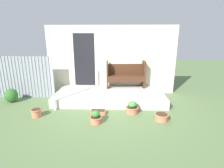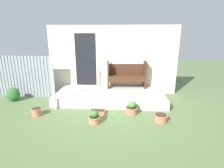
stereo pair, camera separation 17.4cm
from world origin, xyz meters
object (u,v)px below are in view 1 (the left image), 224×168
(flower_pot_far_right, at_px, (161,117))
(bench, at_px, (125,74))
(flower_pot_right, at_px, (132,108))
(planter_box_rect, at_px, (98,112))
(support_post, at_px, (52,72))
(flower_pot_left, at_px, (36,113))
(shrub_by_fence, at_px, (11,95))
(flower_pot_middle, at_px, (96,118))

(flower_pot_far_right, bearing_deg, bench, 113.63)
(flower_pot_right, bearing_deg, planter_box_rect, -173.73)
(support_post, distance_m, planter_box_rect, 1.80)
(flower_pot_left, xyz_separation_m, shrub_by_fence, (-1.36, 1.07, 0.12))
(flower_pot_right, xyz_separation_m, flower_pot_far_right, (0.77, -0.43, -0.06))
(bench, xyz_separation_m, flower_pot_middle, (-0.84, -2.33, -0.67))
(flower_pot_right, height_order, planter_box_rect, flower_pot_right)
(support_post, xyz_separation_m, shrub_by_fence, (-1.74, 0.60, -0.97))
(support_post, height_order, bench, support_post)
(support_post, height_order, flower_pot_left, support_post)
(flower_pot_middle, distance_m, planter_box_rect, 0.56)
(flower_pot_left, distance_m, flower_pot_right, 2.76)
(bench, bearing_deg, planter_box_rect, -119.63)
(flower_pot_left, relative_size, flower_pot_right, 0.79)
(support_post, bearing_deg, bench, 35.22)
(flower_pot_left, xyz_separation_m, planter_box_rect, (1.74, 0.24, -0.07))
(flower_pot_far_right, bearing_deg, flower_pot_left, 178.67)
(flower_pot_far_right, height_order, shrub_by_fence, shrub_by_fence)
(support_post, bearing_deg, flower_pot_right, -2.89)
(support_post, xyz_separation_m, flower_pot_far_right, (3.12, -0.55, -1.11))
(bench, bearing_deg, flower_pot_right, -89.04)
(flower_pot_left, height_order, flower_pot_far_right, flower_pot_left)
(flower_pot_middle, relative_size, planter_box_rect, 0.82)
(shrub_by_fence, bearing_deg, flower_pot_middle, -23.96)
(support_post, relative_size, planter_box_rect, 5.67)
(bench, xyz_separation_m, flower_pot_far_right, (0.92, -2.11, -0.72))
(support_post, relative_size, shrub_by_fence, 5.01)
(support_post, distance_m, shrub_by_fence, 2.08)
(support_post, distance_m, flower_pot_far_right, 3.36)
(flower_pot_middle, xyz_separation_m, flower_pot_right, (1.00, 0.66, 0.01))
(flower_pot_middle, bearing_deg, flower_pot_far_right, 7.38)
(support_post, distance_m, flower_pot_left, 1.25)
(planter_box_rect, xyz_separation_m, shrub_by_fence, (-3.10, 0.83, 0.18))
(bench, relative_size, flower_pot_far_right, 3.85)
(flower_pot_right, bearing_deg, shrub_by_fence, 170.07)
(flower_pot_left, height_order, flower_pot_middle, flower_pot_middle)
(flower_pot_far_right, relative_size, shrub_by_fence, 0.78)
(flower_pot_far_right, height_order, planter_box_rect, flower_pot_far_right)
(flower_pot_far_right, xyz_separation_m, shrub_by_fence, (-4.86, 1.15, 0.14))
(flower_pot_right, relative_size, flower_pot_far_right, 1.01)
(bench, height_order, shrub_by_fence, bench)
(support_post, bearing_deg, shrub_by_fence, 161.02)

